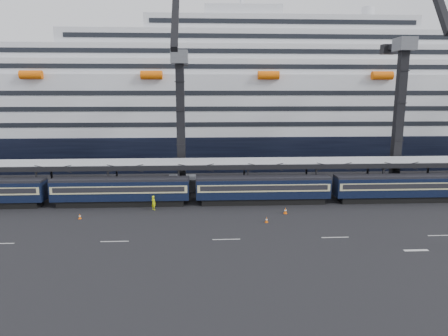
{
  "coord_description": "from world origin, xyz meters",
  "views": [
    {
      "loc": [
        -16.32,
        -44.97,
        15.8
      ],
      "look_at": [
        -13.55,
        10.0,
        5.21
      ],
      "focal_mm": 32.0,
      "sensor_mm": 36.0,
      "label": 1
    }
  ],
  "objects": [
    {
      "name": "traffic_cone_c",
      "position": [
        -8.75,
        1.46,
        0.35
      ],
      "size": [
        0.35,
        0.35,
        0.7
      ],
      "color": "#F86307",
      "rests_on": "ground"
    },
    {
      "name": "traffic_cone_b",
      "position": [
        -32.06,
        4.04,
        0.34
      ],
      "size": [
        0.35,
        0.35,
        0.7
      ],
      "color": "#F86307",
      "rests_on": "ground"
    },
    {
      "name": "train",
      "position": [
        -4.65,
        10.0,
        2.2
      ],
      "size": [
        133.05,
        3.0,
        4.05
      ],
      "color": "black",
      "rests_on": "ground"
    },
    {
      "name": "ground",
      "position": [
        0.0,
        0.0,
        0.0
      ],
      "size": [
        260.0,
        260.0,
        0.0
      ],
      "primitive_type": "plane",
      "color": "black",
      "rests_on": "ground"
    },
    {
      "name": "canopy",
      "position": [
        0.0,
        14.0,
        5.25
      ],
      "size": [
        130.0,
        6.25,
        5.53
      ],
      "color": "#9A9DA2",
      "rests_on": "ground"
    },
    {
      "name": "crane_dark_mid",
      "position": [
        15.0,
        17.59,
        13.36
      ],
      "size": [
        4.5,
        18.24,
        39.64
      ],
      "color": "#484B50",
      "rests_on": "ground"
    },
    {
      "name": "cruise_ship",
      "position": [
        -1.08,
        45.99,
        12.34
      ],
      "size": [
        214.09,
        28.84,
        34.0
      ],
      "color": "black",
      "rests_on": "ground"
    },
    {
      "name": "traffic_cone_d",
      "position": [
        -5.73,
        4.91,
        0.42
      ],
      "size": [
        0.43,
        0.43,
        0.86
      ],
      "color": "#F86307",
      "rests_on": "ground"
    },
    {
      "name": "worker",
      "position": [
        -23.23,
        7.5,
        0.99
      ],
      "size": [
        0.85,
        0.84,
        1.98
      ],
      "primitive_type": "imported",
      "rotation": [
        0.0,
        0.0,
        2.38
      ],
      "color": "#DDEE0C",
      "rests_on": "ground"
    },
    {
      "name": "crane_dark_near",
      "position": [
        -20.0,
        18.59,
        11.93
      ],
      "size": [
        4.5,
        17.75,
        35.08
      ],
      "color": "#484B50",
      "rests_on": "ground"
    },
    {
      "name": "lane_markings",
      "position": [
        8.15,
        -5.23,
        0.01
      ],
      "size": [
        111.0,
        4.27,
        0.02
      ],
      "color": "beige",
      "rests_on": "ground"
    }
  ]
}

